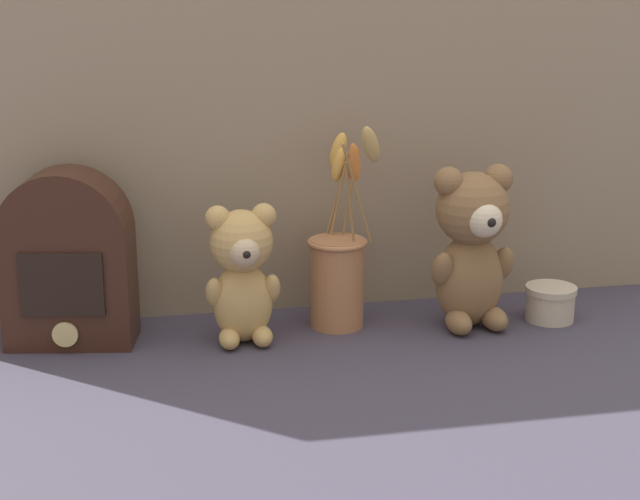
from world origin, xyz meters
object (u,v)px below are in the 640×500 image
at_px(teddy_bear_medium, 242,272).
at_px(flower_vase, 339,268).
at_px(vintage_radio, 68,260).
at_px(teddy_bear_large, 472,244).
at_px(decorative_tin_tall, 550,303).

relative_size(teddy_bear_medium, flower_vase, 0.64).
bearing_deg(vintage_radio, teddy_bear_large, -4.85).
xyz_separation_m(teddy_bear_medium, decorative_tin_tall, (0.52, -0.00, -0.09)).
distance_m(vintage_radio, decorative_tin_tall, 0.79).
height_order(flower_vase, vintage_radio, flower_vase).
bearing_deg(teddy_bear_medium, decorative_tin_tall, -0.39).
relative_size(teddy_bear_large, vintage_radio, 0.97).
xyz_separation_m(flower_vase, decorative_tin_tall, (0.35, -0.05, -0.07)).
height_order(teddy_bear_medium, decorative_tin_tall, teddy_bear_medium).
distance_m(teddy_bear_medium, vintage_radio, 0.27).
height_order(teddy_bear_medium, flower_vase, flower_vase).
relative_size(teddy_bear_medium, decorative_tin_tall, 2.62).
bearing_deg(flower_vase, teddy_bear_medium, -165.63).
height_order(teddy_bear_large, vintage_radio, vintage_radio).
relative_size(teddy_bear_large, decorative_tin_tall, 3.17).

